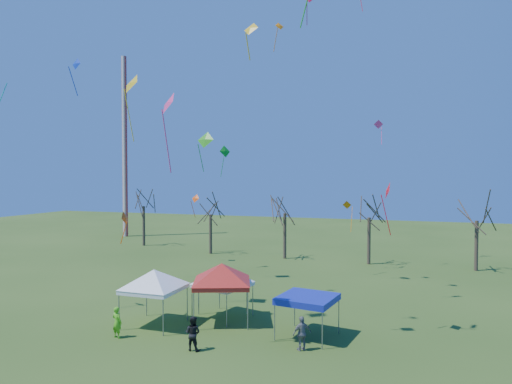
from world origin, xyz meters
TOP-DOWN VIEW (x-y plane):
  - ground at (0.00, 0.00)m, footprint 140.00×140.00m
  - radio_mast at (-28.00, 34.00)m, footprint 0.70×0.70m
  - tree_0 at (-20.85, 27.38)m, footprint 3.83×3.83m
  - tree_1 at (-10.77, 24.65)m, footprint 3.42×3.42m
  - tree_2 at (-2.37, 24.38)m, footprint 3.71×3.71m
  - tree_3 at (6.03, 24.04)m, footprint 3.59×3.59m
  - tree_4 at (15.36, 24.00)m, footprint 3.58×3.58m
  - tent_white_west at (-3.98, 1.84)m, footprint 4.15×4.15m
  - tent_white_mid at (-0.87, 4.41)m, footprint 3.76×3.76m
  - tent_red at (-0.59, 3.61)m, footprint 4.18×4.18m
  - tent_blue at (4.62, 2.75)m, footprint 3.18×3.18m
  - person_green at (-4.75, -0.54)m, footprint 0.66×0.51m
  - person_grey at (4.77, 0.83)m, footprint 1.00×0.95m
  - person_dark at (-0.24, -0.83)m, footprint 0.82×0.65m
  - kite_2 at (-8.74, 23.91)m, footprint 1.07×1.34m
  - kite_25 at (2.24, 0.58)m, footprint 0.95×0.73m
  - kite_26 at (-0.84, 16.70)m, footprint 1.01×1.00m
  - kite_17 at (8.50, 4.36)m, footprint 0.58×0.96m
  - kite_19 at (6.93, 22.38)m, footprint 0.87×0.60m
  - kite_5 at (-1.06, -1.65)m, footprint 1.29×1.24m
  - kite_11 at (-5.74, 12.52)m, footprint 1.55×0.93m
  - kite_13 at (-10.12, 19.62)m, footprint 1.00×0.75m
  - kite_8 at (-6.72, 3.86)m, footprint 1.67×1.45m
  - kite_7 at (-14.83, 8.64)m, footprint 1.02×0.81m
  - kite_22 at (4.68, 18.48)m, footprint 0.80×0.82m
  - kite_1 at (-6.02, 2.10)m, footprint 0.44×0.86m

SIDE VIEW (x-z plane):
  - ground at x=0.00m, z-range 0.00..0.00m
  - person_green at x=-4.75m, z-range 0.00..1.63m
  - person_dark at x=-0.24m, z-range 0.00..1.66m
  - person_grey at x=4.77m, z-range 0.00..1.66m
  - tent_blue at x=4.62m, z-range 0.91..3.08m
  - tent_white_mid at x=-0.87m, z-range 1.06..4.50m
  - tent_white_west at x=-3.98m, z-range 1.12..4.78m
  - tent_red at x=-0.59m, z-range 1.21..5.14m
  - tree_1 at x=-10.77m, z-range 2.02..9.56m
  - kite_22 at x=4.68m, z-range 4.57..7.19m
  - kite_1 at x=-6.02m, z-range 5.01..6.91m
  - tree_4 at x=15.36m, z-range 2.12..10.00m
  - tree_3 at x=6.03m, z-range 2.12..10.03m
  - kite_13 at x=-10.12m, z-range 5.05..7.38m
  - tree_2 at x=-2.37m, z-range 2.20..10.38m
  - tree_0 at x=-20.85m, z-range 2.27..10.70m
  - kite_17 at x=8.50m, z-range 6.18..9.02m
  - kite_2 at x=-8.74m, z-range 9.34..12.67m
  - kite_11 at x=-5.74m, z-range 9.68..12.92m
  - kite_5 at x=-1.06m, z-range 9.87..13.66m
  - radio_mast at x=-28.00m, z-range 0.00..25.00m
  - kite_19 at x=6.93m, z-range 11.94..14.20m
  - kite_8 at x=-6.72m, z-range 12.01..16.22m
  - kite_25 at x=2.24m, z-range 14.62..16.47m
  - kite_7 at x=-14.83m, z-range 15.60..18.45m
  - kite_26 at x=-0.84m, z-range 19.68..22.18m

